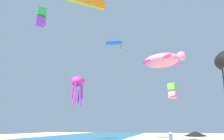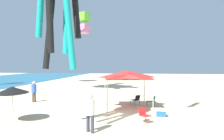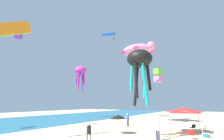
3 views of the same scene
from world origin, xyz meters
name	(u,v)px [view 3 (image 3 of 3)]	position (x,y,z in m)	size (l,w,h in m)	color
ground	(180,136)	(0.00, 0.00, -0.05)	(120.00, 120.00, 0.10)	beige
ocean_strip	(21,121)	(0.00, 27.53, 0.01)	(120.00, 21.86, 0.02)	teal
canopy_tent	(184,110)	(2.32, -0.20, 2.47)	(3.49, 3.77, 2.79)	#B7B7BC
beach_umbrella	(118,117)	(-2.55, 5.96, 1.81)	(1.87, 1.86, 2.06)	silver
folding_chair_near_cooler	(193,127)	(3.57, -0.81, 0.47)	(0.80, 0.81, 0.82)	black
folding_chair_right_of_tent	(192,134)	(-1.63, -1.43, 0.47)	(0.81, 0.80, 0.82)	black
folding_chair_facing_ocean	(204,128)	(3.12, -2.04, 0.47)	(0.60, 0.68, 0.82)	black
cooler_box	(206,135)	(-0.05, -2.50, 0.20)	(0.50, 0.67, 0.40)	blue
person_beachcomber	(157,128)	(-3.85, 1.13, 1.10)	(0.44, 0.44, 1.87)	#33384C
person_far_stroller	(128,119)	(3.76, 7.91, 1.05)	(0.48, 0.43, 1.79)	brown
person_kite_handler	(89,131)	(-7.86, 5.87, 0.95)	(0.39, 0.41, 1.62)	slate
kite_box_green	(19,32)	(-6.52, 19.97, 13.27)	(1.33, 1.33, 2.00)	green
kite_octopus_black	(140,62)	(-3.99, 2.63, 7.42)	(2.54, 2.54, 5.64)	black
kite_turtle_pink	(138,50)	(8.50, 8.10, 12.53)	(6.58, 7.05, 2.08)	pink
kite_delta_blue	(109,33)	(13.67, 17.45, 19.54)	(3.88, 3.82, 3.26)	blue
kite_parafoil_orange	(8,29)	(-11.87, 12.67, 10.23)	(4.01, 1.73, 2.49)	orange
kite_box_lime	(158,76)	(15.22, 6.63, 8.76)	(1.72, 1.69, 2.75)	#66D82D
kite_octopus_magenta	(81,72)	(12.33, 24.57, 10.72)	(2.74, 2.74, 6.08)	#E02D9E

